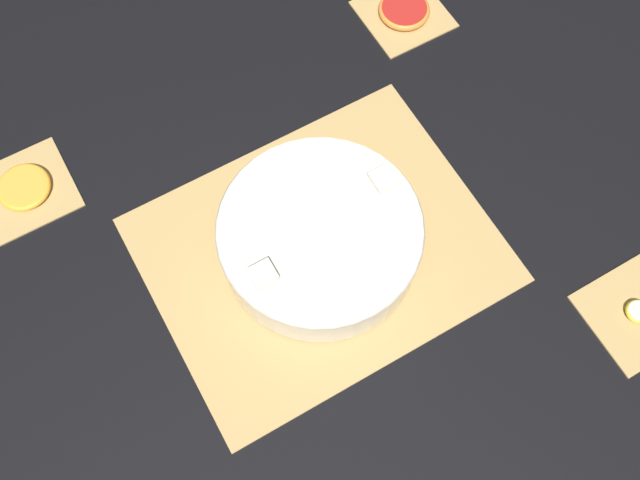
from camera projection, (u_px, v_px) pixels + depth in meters
ground_plane at (320, 250)px, 1.05m from camera, size 6.00×6.00×0.00m
bamboo_mat_center at (320, 249)px, 1.05m from camera, size 0.47×0.38×0.01m
coaster_mat_near_left at (404, 14)px, 1.22m from camera, size 0.13×0.13×0.01m
coaster_mat_near_right at (26, 190)px, 1.09m from camera, size 0.13×0.13×0.01m
coaster_mat_far_left at (636, 313)px, 1.01m from camera, size 0.13×0.13×0.01m
fruit_salad_bowl at (320, 236)px, 1.01m from camera, size 0.28×0.28×0.09m
orange_slice_whole at (24, 187)px, 1.08m from camera, size 0.08×0.08×0.01m
banana_coin_single at (638, 312)px, 1.01m from camera, size 0.03×0.03×0.01m
grapefruit_slice at (404, 10)px, 1.21m from camera, size 0.08×0.08×0.01m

